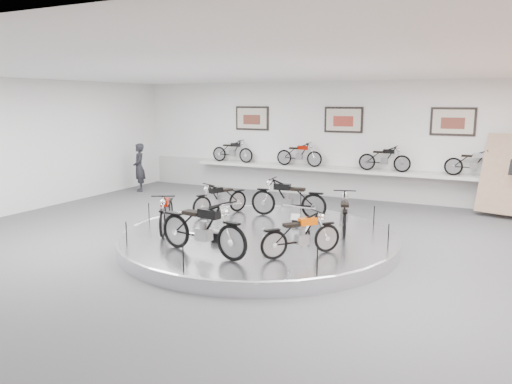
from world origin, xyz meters
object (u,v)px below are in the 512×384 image
at_px(display_platform, 258,240).
at_px(shelf, 340,170).
at_px(bike_f, 301,234).
at_px(visitor, 139,168).
at_px(bike_b, 288,198).
at_px(bike_d, 166,212).
at_px(bike_a, 344,212).
at_px(bike_c, 220,199).
at_px(bike_e, 203,228).

height_order(display_platform, shelf, shelf).
bearing_deg(bike_f, visitor, 96.41).
distance_m(shelf, bike_b, 4.56).
bearing_deg(bike_d, visitor, -163.91).
bearing_deg(visitor, bike_f, 13.87).
height_order(shelf, bike_a, bike_a).
xyz_separation_m(display_platform, visitor, (-7.11, 4.50, 0.75)).
xyz_separation_m(display_platform, bike_a, (1.73, 1.11, 0.61)).
relative_size(shelf, visitor, 6.14).
relative_size(bike_c, bike_d, 0.96).
bearing_deg(bike_c, bike_a, 110.14).
relative_size(bike_a, visitor, 0.87).
relative_size(bike_a, bike_d, 0.99).
relative_size(display_platform, bike_d, 4.07).
bearing_deg(shelf, bike_a, -71.93).
xyz_separation_m(display_platform, bike_e, (-0.28, -1.92, 0.70)).
distance_m(bike_d, bike_f, 3.59).
bearing_deg(bike_f, bike_a, 34.26).
bearing_deg(shelf, bike_e, -91.93).
relative_size(bike_f, visitor, 0.84).
relative_size(display_platform, bike_b, 3.64).
distance_m(bike_a, visitor, 9.47).
bearing_deg(bike_b, bike_d, 46.62).
distance_m(bike_c, bike_d, 2.05).
xyz_separation_m(bike_d, bike_f, (3.57, -0.42, -0.02)).
relative_size(display_platform, bike_c, 4.26).
distance_m(display_platform, bike_d, 2.26).
distance_m(shelf, bike_d, 7.41).
distance_m(bike_e, visitor, 9.37).
relative_size(bike_b, bike_e, 0.94).
bearing_deg(bike_f, display_platform, 92.53).
distance_m(shelf, bike_e, 8.32).
height_order(bike_a, bike_f, bike_a).
distance_m(display_platform, shelf, 6.46).
relative_size(bike_d, bike_e, 0.84).
xyz_separation_m(bike_b, bike_c, (-1.75, -0.54, -0.07)).
relative_size(bike_d, bike_f, 1.05).
height_order(bike_b, bike_f, bike_b).
bearing_deg(display_platform, visitor, 147.71).
xyz_separation_m(bike_b, bike_f, (1.53, -2.99, -0.08)).
bearing_deg(bike_e, bike_f, 32.83).
bearing_deg(shelf, bike_d, -106.06).
bearing_deg(visitor, bike_b, 26.59).
height_order(display_platform, bike_d, bike_d).
height_order(bike_c, visitor, visitor).
bearing_deg(bike_e, bike_b, 95.53).
xyz_separation_m(shelf, bike_f, (1.52, -7.55, -0.26)).
height_order(bike_b, bike_d, bike_b).
xyz_separation_m(display_platform, bike_b, (-0.01, 1.85, 0.67)).
xyz_separation_m(bike_c, bike_d, (-0.28, -2.03, 0.02)).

